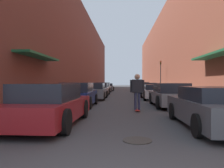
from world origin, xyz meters
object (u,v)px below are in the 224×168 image
parked_car_right_2 (154,92)px  traffic_light (161,73)px  parked_car_right_4 (142,87)px  parked_car_left_4 (103,88)px  parked_car_right_3 (147,89)px  skateboarder (137,88)px  parked_car_right_1 (170,95)px  parked_car_left_5 (107,87)px  manhole_cover (137,140)px  parked_car_left_3 (99,89)px  parked_car_left_0 (50,105)px  parked_car_left_1 (78,95)px  parked_car_left_2 (94,91)px  parked_car_right_0 (212,108)px

parked_car_right_2 → traffic_light: traffic_light is taller
parked_car_right_4 → traffic_light: 3.38m
parked_car_left_4 → parked_car_right_3: bearing=-40.4°
skateboarder → parked_car_right_4: bearing=84.3°
parked_car_right_1 → parked_car_left_5: bearing=103.5°
parked_car_left_4 → manhole_cover: 23.31m
skateboarder → parked_car_left_3: bearing=104.5°
parked_car_right_1 → manhole_cover: parked_car_right_1 is taller
parked_car_right_1 → parked_car_right_2: (-0.15, 5.24, -0.05)m
manhole_cover → skateboarder: bearing=86.4°
parked_car_left_4 → parked_car_right_1: parked_car_right_1 is taller
parked_car_left_0 → parked_car_left_1: bearing=91.7°
manhole_cover → traffic_light: 23.11m
parked_car_left_0 → traffic_light: 22.05m
skateboarder → traffic_light: traffic_light is taller
parked_car_left_2 → parked_car_left_0: bearing=-90.1°
parked_car_left_0 → parked_car_left_2: parked_car_left_0 is taller
manhole_cover → parked_car_right_4: bearing=84.7°
parked_car_right_4 → parked_car_left_0: bearing=-102.4°
parked_car_left_0 → parked_car_left_4: 21.36m
parked_car_right_1 → manhole_cover: 7.70m
parked_car_left_2 → parked_car_left_5: size_ratio=1.09×
parked_car_right_4 → parked_car_left_3: bearing=-126.0°
parked_car_left_3 → skateboarder: (3.15, -12.22, 0.46)m
parked_car_right_1 → traffic_light: size_ratio=1.14×
manhole_cover → parked_car_left_0: bearing=147.2°
parked_car_left_2 → parked_car_left_5: bearing=90.3°
parked_car_left_3 → parked_car_left_2: bearing=-88.8°
parked_car_left_5 → parked_car_right_1: (5.14, -21.32, 0.07)m
parked_car_left_3 → parked_car_right_0: (5.22, -15.80, -0.03)m
parked_car_left_2 → parked_car_left_4: bearing=91.2°
parked_car_left_5 → parked_car_right_3: parked_car_right_3 is taller
parked_car_right_0 → skateboarder: (-2.07, 3.58, 0.48)m
skateboarder → manhole_cover: skateboarder is taller
parked_car_left_0 → parked_car_left_5: 26.87m
parked_car_right_0 → traffic_light: bearing=84.6°
parked_car_left_0 → parked_car_right_0: size_ratio=1.02×
parked_car_left_4 → skateboarder: size_ratio=2.43×
parked_car_left_5 → skateboarder: bearing=-82.4°
parked_car_right_1 → parked_car_left_4: bearing=108.5°
parked_car_left_0 → parked_car_right_4: parked_car_right_4 is taller
parked_car_left_4 → parked_car_right_1: 16.66m
parked_car_left_4 → parked_car_left_5: bearing=88.6°
parked_car_left_2 → parked_car_right_1: (5.05, -5.07, 0.01)m
parked_car_right_4 → manhole_cover: parked_car_right_4 is taller
parked_car_right_3 → skateboarder: (-1.97, -13.44, 0.47)m
parked_car_left_4 → parked_car_right_3: (5.25, -4.46, -0.01)m
parked_car_right_1 → manhole_cover: bearing=-107.7°
parked_car_left_3 → parked_car_right_1: parked_car_right_1 is taller
manhole_cover → parked_car_left_2: bearing=102.4°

